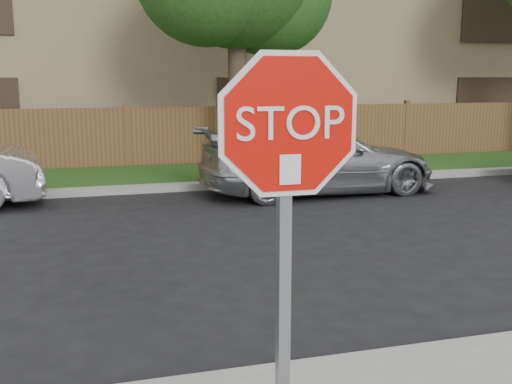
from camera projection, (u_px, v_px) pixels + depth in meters
name	position (u px, v px, depth m)	size (l,w,h in m)	color
ground	(228.00, 380.00, 4.77)	(90.00, 90.00, 0.00)	black
far_curb	(140.00, 189.00, 12.46)	(70.00, 0.30, 0.15)	gray
grass_strip	(134.00, 177.00, 14.02)	(70.00, 3.00, 0.12)	#1E4714
fence	(128.00, 139.00, 15.39)	(70.00, 0.12, 1.60)	brown
apartment_building	(113.00, 42.00, 20.16)	(35.20, 9.20, 7.20)	#99855F
stop_sign	(287.00, 188.00, 3.01)	(1.01, 0.13, 2.55)	gray
sedan_right	(318.00, 159.00, 12.31)	(2.00, 4.91, 1.42)	#A7ABAE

